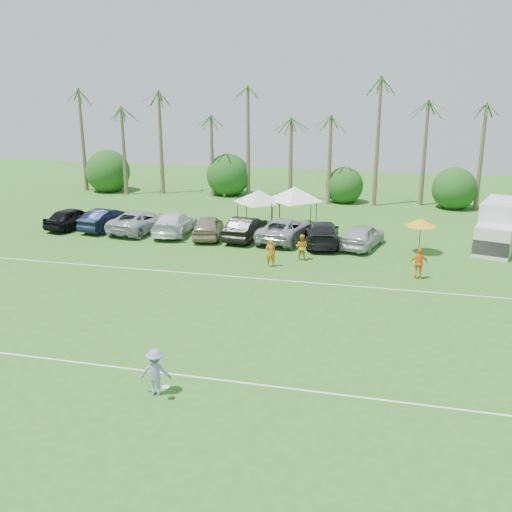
# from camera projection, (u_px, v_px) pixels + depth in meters

# --- Properties ---
(ground) EXTENTS (120.00, 120.00, 0.00)m
(ground) POSITION_uv_depth(u_px,v_px,m) (81.00, 391.00, 20.99)
(ground) COLOR #2D641E
(ground) RESTS_ON ground
(field_lines) EXTENTS (80.00, 12.10, 0.01)m
(field_lines) POSITION_uv_depth(u_px,v_px,m) (165.00, 311.00, 28.43)
(field_lines) COLOR white
(field_lines) RESTS_ON ground
(palm_tree_0) EXTENTS (2.40, 2.40, 8.90)m
(palm_tree_0) POSITION_uv_depth(u_px,v_px,m) (76.00, 119.00, 59.26)
(palm_tree_0) COLOR brown
(palm_tree_0) RESTS_ON ground
(palm_tree_1) EXTENTS (2.40, 2.40, 9.90)m
(palm_tree_1) POSITION_uv_depth(u_px,v_px,m) (119.00, 111.00, 57.86)
(palm_tree_1) COLOR brown
(palm_tree_1) RESTS_ON ground
(palm_tree_2) EXTENTS (2.40, 2.40, 10.90)m
(palm_tree_2) POSITION_uv_depth(u_px,v_px,m) (165.00, 103.00, 56.47)
(palm_tree_2) COLOR brown
(palm_tree_2) RESTS_ON ground
(palm_tree_3) EXTENTS (2.40, 2.40, 11.90)m
(palm_tree_3) POSITION_uv_depth(u_px,v_px,m) (203.00, 94.00, 55.31)
(palm_tree_3) COLOR brown
(palm_tree_3) RESTS_ON ground
(palm_tree_4) EXTENTS (2.40, 2.40, 8.90)m
(palm_tree_4) POSITION_uv_depth(u_px,v_px,m) (243.00, 122.00, 55.13)
(palm_tree_4) COLOR brown
(palm_tree_4) RESTS_ON ground
(palm_tree_5) EXTENTS (2.40, 2.40, 9.90)m
(palm_tree_5) POSITION_uv_depth(u_px,v_px,m) (284.00, 113.00, 53.96)
(palm_tree_5) COLOR brown
(palm_tree_5) RESTS_ON ground
(palm_tree_6) EXTENTS (2.40, 2.40, 10.90)m
(palm_tree_6) POSITION_uv_depth(u_px,v_px,m) (326.00, 104.00, 52.80)
(palm_tree_6) COLOR brown
(palm_tree_6) RESTS_ON ground
(palm_tree_7) EXTENTS (2.40, 2.40, 11.90)m
(palm_tree_7) POSITION_uv_depth(u_px,v_px,m) (370.00, 94.00, 51.64)
(palm_tree_7) COLOR brown
(palm_tree_7) RESTS_ON ground
(palm_tree_8) EXTENTS (2.40, 2.40, 8.90)m
(palm_tree_8) POSITION_uv_depth(u_px,v_px,m) (425.00, 124.00, 51.23)
(palm_tree_8) COLOR brown
(palm_tree_8) RESTS_ON ground
(palm_tree_9) EXTENTS (2.40, 2.40, 9.90)m
(palm_tree_9) POSITION_uv_depth(u_px,v_px,m) (485.00, 115.00, 49.83)
(palm_tree_9) COLOR brown
(palm_tree_9) RESTS_ON ground
(bush_tree_0) EXTENTS (4.00, 4.00, 4.00)m
(bush_tree_0) POSITION_uv_depth(u_px,v_px,m) (111.00, 173.00, 61.12)
(bush_tree_0) COLOR brown
(bush_tree_0) RESTS_ON ground
(bush_tree_1) EXTENTS (4.00, 4.00, 4.00)m
(bush_tree_1) POSITION_uv_depth(u_px,v_px,m) (227.00, 178.00, 58.14)
(bush_tree_1) COLOR brown
(bush_tree_1) RESTS_ON ground
(bush_tree_2) EXTENTS (4.00, 4.00, 4.00)m
(bush_tree_2) POSITION_uv_depth(u_px,v_px,m) (345.00, 182.00, 55.39)
(bush_tree_2) COLOR brown
(bush_tree_2) RESTS_ON ground
(bush_tree_3) EXTENTS (4.00, 4.00, 4.00)m
(bush_tree_3) POSITION_uv_depth(u_px,v_px,m) (453.00, 187.00, 53.10)
(bush_tree_3) COLOR brown
(bush_tree_3) RESTS_ON ground
(sideline_player_a) EXTENTS (0.76, 0.63, 1.77)m
(sideline_player_a) POSITION_uv_depth(u_px,v_px,m) (271.00, 253.00, 35.26)
(sideline_player_a) COLOR orange
(sideline_player_a) RESTS_ON ground
(sideline_player_b) EXTENTS (0.93, 0.79, 1.69)m
(sideline_player_b) POSITION_uv_depth(u_px,v_px,m) (302.00, 247.00, 36.64)
(sideline_player_b) COLOR orange
(sideline_player_b) RESTS_ON ground
(sideline_player_c) EXTENTS (1.13, 0.60, 1.85)m
(sideline_player_c) POSITION_uv_depth(u_px,v_px,m) (419.00, 264.00, 32.98)
(sideline_player_c) COLOR orange
(sideline_player_c) RESTS_ON ground
(box_truck) EXTENTS (4.03, 6.64, 3.21)m
(box_truck) POSITION_uv_depth(u_px,v_px,m) (500.00, 224.00, 39.02)
(box_truck) COLOR silver
(box_truck) RESTS_ON ground
(canopy_tent_left) EXTENTS (4.29, 4.29, 3.47)m
(canopy_tent_left) POSITION_uv_depth(u_px,v_px,m) (259.00, 190.00, 44.59)
(canopy_tent_left) COLOR black
(canopy_tent_left) RESTS_ON ground
(canopy_tent_right) EXTENTS (4.67, 4.67, 3.78)m
(canopy_tent_right) POSITION_uv_depth(u_px,v_px,m) (295.00, 187.00, 44.42)
(canopy_tent_right) COLOR black
(canopy_tent_right) RESTS_ON ground
(market_umbrella) EXTENTS (2.12, 2.12, 2.37)m
(market_umbrella) POSITION_uv_depth(u_px,v_px,m) (421.00, 222.00, 37.71)
(market_umbrella) COLOR black
(market_umbrella) RESTS_ON ground
(frisbee_player) EXTENTS (1.25, 0.87, 1.77)m
(frisbee_player) POSITION_uv_depth(u_px,v_px,m) (155.00, 372.00, 20.54)
(frisbee_player) COLOR #8889C1
(frisbee_player) RESTS_ON ground
(parked_car_0) EXTENTS (3.06, 5.23, 1.67)m
(parked_car_0) POSITION_uv_depth(u_px,v_px,m) (73.00, 218.00, 44.86)
(parked_car_0) COLOR black
(parked_car_0) RESTS_ON ground
(parked_car_1) EXTENTS (2.65, 5.31, 1.67)m
(parked_car_1) POSITION_uv_depth(u_px,v_px,m) (107.00, 219.00, 44.45)
(parked_car_1) COLOR black
(parked_car_1) RESTS_ON ground
(parked_car_2) EXTENTS (3.68, 6.37, 1.67)m
(parked_car_2) POSITION_uv_depth(u_px,v_px,m) (141.00, 221.00, 43.85)
(parked_car_2) COLOR #AFB1B6
(parked_car_2) RESTS_ON ground
(parked_car_3) EXTENTS (2.81, 5.93, 1.67)m
(parked_car_3) POSITION_uv_depth(u_px,v_px,m) (175.00, 223.00, 43.13)
(parked_car_3) COLOR white
(parked_car_3) RESTS_ON ground
(parked_car_4) EXTENTS (2.89, 5.20, 1.67)m
(parked_car_4) POSITION_uv_depth(u_px,v_px,m) (208.00, 226.00, 42.06)
(parked_car_4) COLOR gray
(parked_car_4) RESTS_ON ground
(parked_car_5) EXTENTS (2.23, 5.21, 1.67)m
(parked_car_5) POSITION_uv_depth(u_px,v_px,m) (246.00, 228.00, 41.61)
(parked_car_5) COLOR black
(parked_car_5) RESTS_ON ground
(parked_car_6) EXTENTS (3.57, 6.34, 1.67)m
(parked_car_6) POSITION_uv_depth(u_px,v_px,m) (285.00, 229.00, 41.26)
(parked_car_6) COLOR #9A9FA6
(parked_car_6) RESTS_ON ground
(parked_car_7) EXTENTS (3.09, 6.02, 1.67)m
(parked_car_7) POSITION_uv_depth(u_px,v_px,m) (323.00, 233.00, 40.20)
(parked_car_7) COLOR black
(parked_car_7) RESTS_ON ground
(parked_car_8) EXTENTS (3.13, 5.24, 1.67)m
(parked_car_8) POSITION_uv_depth(u_px,v_px,m) (363.00, 236.00, 39.48)
(parked_car_8) COLOR #AEAEB8
(parked_car_8) RESTS_ON ground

